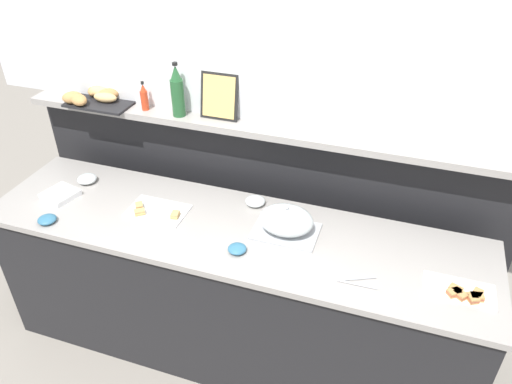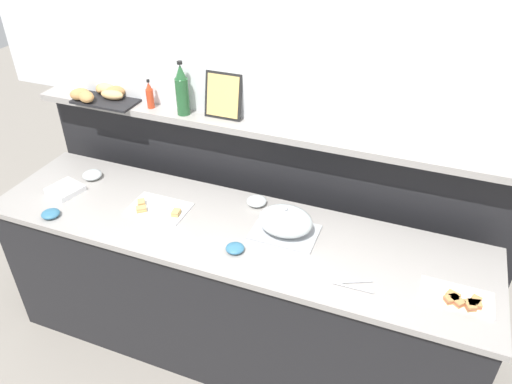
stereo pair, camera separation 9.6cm
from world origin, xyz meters
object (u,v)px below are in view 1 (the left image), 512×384
(sandwich_platter_rear, at_px, (462,292))
(hot_sauce_bottle, at_px, (144,98))
(serving_cloche, at_px, (286,221))
(glass_bowl_medium, at_px, (255,201))
(sandwich_platter_front, at_px, (156,211))
(wine_bottle_green, at_px, (177,92))
(condiment_bowl_dark, at_px, (47,219))
(bread_basket, at_px, (96,97))
(condiment_bowl_teal, at_px, (237,249))
(napkin_stack, at_px, (60,195))
(framed_picture, at_px, (219,97))
(serving_tongs, at_px, (356,281))
(glass_bowl_large, at_px, (87,179))

(sandwich_platter_rear, relative_size, hot_sauce_bottle, 1.79)
(serving_cloche, distance_m, glass_bowl_medium, 0.30)
(sandwich_platter_front, relative_size, wine_bottle_green, 1.04)
(sandwich_platter_rear, bearing_deg, wine_bottle_green, 161.23)
(glass_bowl_medium, relative_size, condiment_bowl_dark, 1.14)
(bread_basket, bearing_deg, sandwich_platter_rear, -14.31)
(condiment_bowl_teal, relative_size, napkin_stack, 0.55)
(glass_bowl_medium, height_order, framed_picture, framed_picture)
(sandwich_platter_rear, distance_m, hot_sauce_bottle, 2.00)
(napkin_stack, distance_m, hot_sauce_bottle, 0.74)
(serving_cloche, relative_size, bread_basket, 0.80)
(condiment_bowl_teal, bearing_deg, hot_sauce_bottle, 142.67)
(glass_bowl_medium, relative_size, hot_sauce_bottle, 0.64)
(sandwich_platter_front, height_order, framed_picture, framed_picture)
(framed_picture, bearing_deg, napkin_stack, -146.48)
(wine_bottle_green, height_order, bread_basket, wine_bottle_green)
(sandwich_platter_front, relative_size, framed_picture, 1.25)
(serving_tongs, bearing_deg, sandwich_platter_front, 170.31)
(glass_bowl_medium, bearing_deg, sandwich_platter_rear, -18.21)
(serving_cloche, bearing_deg, glass_bowl_medium, 140.92)
(serving_tongs, relative_size, bread_basket, 0.44)
(condiment_bowl_dark, xyz_separation_m, wine_bottle_green, (0.48, 0.71, 0.51))
(napkin_stack, bearing_deg, condiment_bowl_dark, -69.46)
(sandwich_platter_rear, relative_size, napkin_stack, 1.86)
(condiment_bowl_dark, relative_size, framed_picture, 0.38)
(sandwich_platter_rear, distance_m, wine_bottle_green, 1.80)
(serving_cloche, relative_size, napkin_stack, 2.00)
(napkin_stack, height_order, wine_bottle_green, wine_bottle_green)
(glass_bowl_medium, distance_m, serving_tongs, 0.78)
(serving_tongs, xyz_separation_m, wine_bottle_green, (-1.17, 0.63, 0.53))
(sandwich_platter_front, distance_m, sandwich_platter_rear, 1.60)
(sandwich_platter_front, height_order, serving_tongs, sandwich_platter_front)
(serving_tongs, bearing_deg, glass_bowl_large, 168.72)
(serving_tongs, bearing_deg, serving_cloche, 148.36)
(glass_bowl_medium, xyz_separation_m, condiment_bowl_teal, (0.05, -0.41, -0.00))
(sandwich_platter_front, height_order, bread_basket, bread_basket)
(serving_tongs, distance_m, wine_bottle_green, 1.43)
(serving_tongs, bearing_deg, condiment_bowl_dark, -177.40)
(condiment_bowl_dark, distance_m, hot_sauce_bottle, 0.88)
(serving_cloche, relative_size, hot_sauce_bottle, 1.93)
(bread_basket, bearing_deg, wine_bottle_green, -0.64)
(sandwich_platter_front, distance_m, bread_basket, 0.86)
(sandwich_platter_front, xyz_separation_m, sandwich_platter_rear, (1.60, -0.12, 0.00))
(sandwich_platter_front, distance_m, framed_picture, 0.73)
(hot_sauce_bottle, bearing_deg, condiment_bowl_teal, -37.33)
(condiment_bowl_dark, relative_size, hot_sauce_bottle, 0.57)
(serving_tongs, distance_m, bread_basket, 1.90)
(hot_sauce_bottle, relative_size, framed_picture, 0.67)
(glass_bowl_large, height_order, condiment_bowl_teal, glass_bowl_large)
(bread_basket, bearing_deg, serving_cloche, -16.24)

